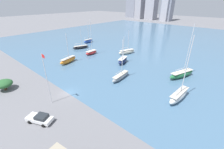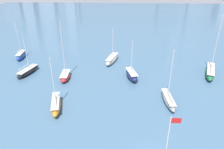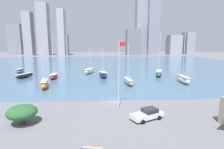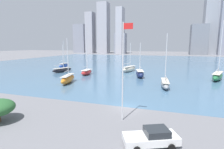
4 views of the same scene
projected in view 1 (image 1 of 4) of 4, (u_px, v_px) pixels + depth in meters
ground_plane at (68, 93)px, 38.95m from camera, size 500.00×500.00×0.00m
harbor_water at (172, 43)px, 86.03m from camera, size 180.00×140.00×0.00m
flag_pole at (47, 78)px, 32.44m from camera, size 1.24×0.14×12.18m
yard_shrub at (4, 84)px, 39.67m from camera, size 4.29×4.29×2.87m
sailboat_gray at (121, 76)px, 45.70m from camera, size 2.53×8.50×12.03m
sailboat_red at (91, 52)px, 66.75m from camera, size 2.40×6.15×14.84m
sailboat_orange at (68, 60)px, 57.54m from camera, size 3.59×8.28×11.23m
sailboat_black at (81, 47)px, 74.89m from camera, size 4.71×8.36×9.64m
sailboat_green at (182, 74)px, 46.62m from camera, size 5.51×10.26×16.04m
sailboat_blue at (88, 41)px, 85.34m from camera, size 2.25×6.54×11.22m
sailboat_white at (179, 95)px, 36.10m from camera, size 2.68×9.07×15.39m
sailboat_navy at (123, 60)px, 57.15m from camera, size 3.88×6.95×10.20m
sailboat_cream at (127, 52)px, 67.15m from camera, size 4.55×8.50×10.28m
parked_pickup_white at (40, 118)px, 29.45m from camera, size 5.59×4.10×1.70m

